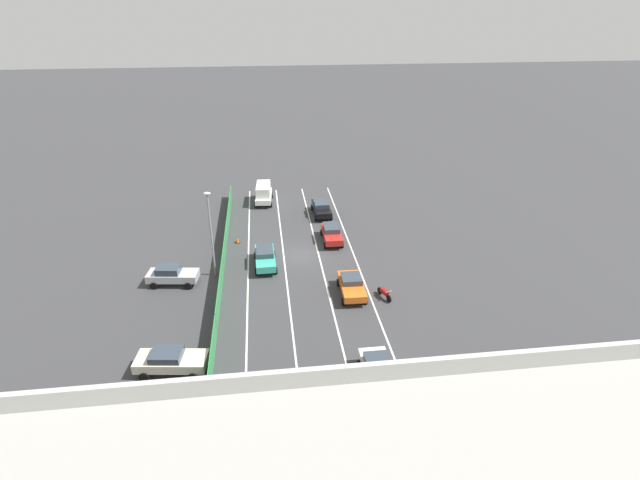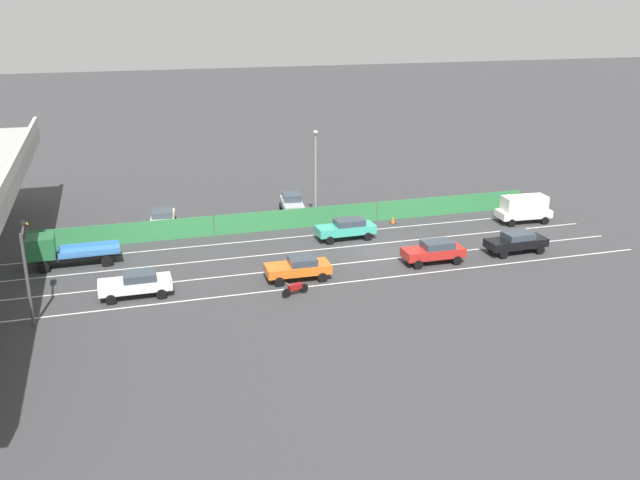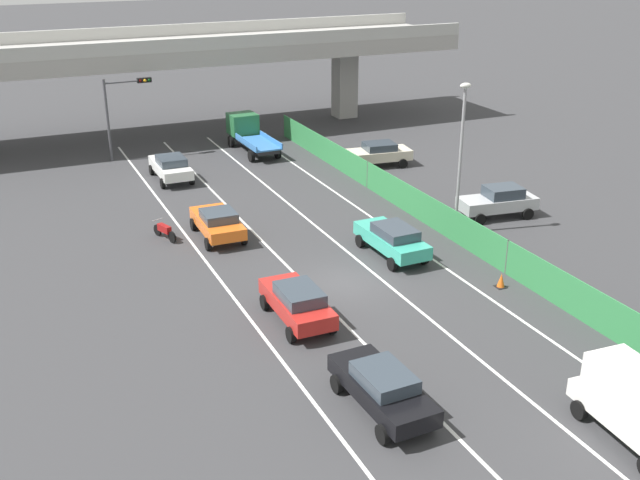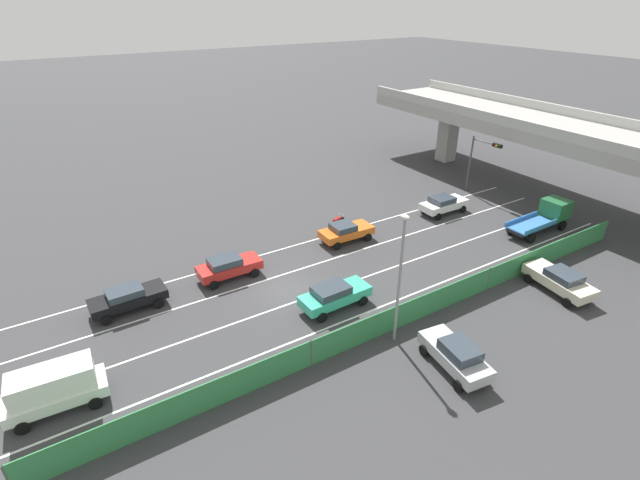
{
  "view_description": "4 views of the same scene",
  "coord_description": "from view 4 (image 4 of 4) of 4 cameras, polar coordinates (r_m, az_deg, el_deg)",
  "views": [
    {
      "loc": [
        3.21,
        41.32,
        22.02
      ],
      "look_at": [
        -1.64,
        1.64,
        2.25
      ],
      "focal_mm": 27.34,
      "sensor_mm": 36.0,
      "label": 1
    },
    {
      "loc": [
        -45.94,
        18.68,
        17.8
      ],
      "look_at": [
        -2.63,
        5.72,
        2.29
      ],
      "focal_mm": 39.46,
      "sensor_mm": 36.0,
      "label": 2
    },
    {
      "loc": [
        -13.63,
        -27.58,
        14.74
      ],
      "look_at": [
        -0.61,
        1.3,
        1.68
      ],
      "focal_mm": 42.4,
      "sensor_mm": 36.0,
      "label": 3
    },
    {
      "loc": [
        23.73,
        -11.96,
        17.63
      ],
      "look_at": [
        -1.04,
        3.5,
        2.3
      ],
      "focal_mm": 26.44,
      "sensor_mm": 36.0,
      "label": 4
    }
  ],
  "objects": [
    {
      "name": "car_sedan_black",
      "position": [
        31.77,
        -22.27,
        -6.47
      ],
      "size": [
        2.06,
        4.61,
        1.55
      ],
      "color": "black",
      "rests_on": "ground"
    },
    {
      "name": "car_van_white",
      "position": [
        26.25,
        -29.52,
        -15.23
      ],
      "size": [
        2.25,
        4.56,
        2.28
      ],
      "color": "silver",
      "rests_on": "ground"
    },
    {
      "name": "car_taxi_teal",
      "position": [
        29.66,
        1.74,
        -6.65
      ],
      "size": [
        2.05,
        4.64,
        1.59
      ],
      "color": "teal",
      "rests_on": "ground"
    },
    {
      "name": "flatbed_truck_blue",
      "position": [
        43.62,
        25.8,
        2.72
      ],
      "size": [
        2.29,
        6.2,
        2.36
      ],
      "color": "black",
      "rests_on": "ground"
    },
    {
      "name": "ground_plane",
      "position": [
        31.89,
        -4.38,
        -5.95
      ],
      "size": [
        300.0,
        300.0,
        0.0
      ],
      "primitive_type": "plane",
      "color": "#38383A"
    },
    {
      "name": "car_sedan_white",
      "position": [
        43.77,
        14.72,
        4.27
      ],
      "size": [
        2.04,
        4.51,
        1.58
      ],
      "color": "white",
      "rests_on": "ground"
    },
    {
      "name": "street_lamp",
      "position": [
        25.29,
        9.71,
        -3.45
      ],
      "size": [
        0.6,
        0.36,
        7.86
      ],
      "color": "gray",
      "rests_on": "ground"
    },
    {
      "name": "car_taxi_orange",
      "position": [
        37.48,
        3.12,
        1.08
      ],
      "size": [
        2.14,
        4.36,
        1.53
      ],
      "color": "orange",
      "rests_on": "ground"
    },
    {
      "name": "car_sedan_red",
      "position": [
        33.18,
        -11.03,
        -3.14
      ],
      "size": [
        1.96,
        4.4,
        1.6
      ],
      "color": "red",
      "rests_on": "ground"
    },
    {
      "name": "lane_line_left_edge",
      "position": [
        37.61,
        -1.72,
        -0.26
      ],
      "size": [
        0.14,
        45.33,
        0.01
      ],
      "primitive_type": "cube",
      "color": "silver",
      "rests_on": "ground"
    },
    {
      "name": "traffic_cone",
      "position": [
        26.16,
        -4.45,
        -13.88
      ],
      "size": [
        0.47,
        0.47,
        0.65
      ],
      "color": "orange",
      "rests_on": "ground"
    },
    {
      "name": "lane_line_mid_right",
      "position": [
        32.76,
        4.26,
        -4.93
      ],
      "size": [
        0.14,
        45.33,
        0.01
      ],
      "primitive_type": "cube",
      "color": "silver",
      "rests_on": "ground"
    },
    {
      "name": "motorcycle",
      "position": [
        40.02,
        2.1,
        2.28
      ],
      "size": [
        0.85,
        1.87,
        0.93
      ],
      "color": "black",
      "rests_on": "ground"
    },
    {
      "name": "parked_sedan_cream",
      "position": [
        34.88,
        27.03,
        -4.33
      ],
      "size": [
        4.82,
        2.53,
        1.6
      ],
      "color": "beige",
      "rests_on": "ground"
    },
    {
      "name": "lane_line_mid_left",
      "position": [
        35.11,
        1.06,
        -2.44
      ],
      "size": [
        0.14,
        45.33,
        0.01
      ],
      "primitive_type": "cube",
      "color": "silver",
      "rests_on": "ground"
    },
    {
      "name": "elevated_overpass",
      "position": [
        48.99,
        27.84,
        10.99
      ],
      "size": [
        44.71,
        8.81,
        7.77
      ],
      "color": "#A09E99",
      "rests_on": "ground"
    },
    {
      "name": "green_fence",
      "position": [
        28.83,
        10.84,
        -8.52
      ],
      "size": [
        0.1,
        41.43,
        1.65
      ],
      "color": "#338447",
      "rests_on": "ground"
    },
    {
      "name": "parked_wagon_silver",
      "position": [
        26.21,
        16.13,
        -13.19
      ],
      "size": [
        4.44,
        2.38,
        1.72
      ],
      "color": "#B2B5B7",
      "rests_on": "ground"
    },
    {
      "name": "lane_line_right_edge",
      "position": [
        30.6,
        7.96,
        -7.77
      ],
      "size": [
        0.14,
        45.33,
        0.01
      ],
      "primitive_type": "cube",
      "color": "silver",
      "rests_on": "ground"
    },
    {
      "name": "traffic_light",
      "position": [
        48.03,
        18.86,
        9.67
      ],
      "size": [
        3.28,
        0.44,
        5.59
      ],
      "color": "#47474C",
      "rests_on": "ground"
    }
  ]
}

